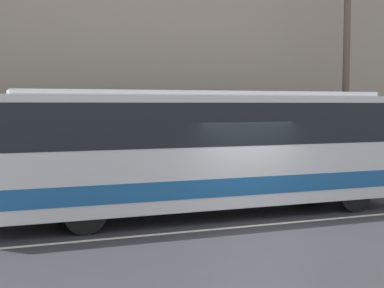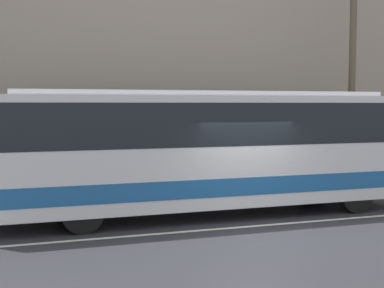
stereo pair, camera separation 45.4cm
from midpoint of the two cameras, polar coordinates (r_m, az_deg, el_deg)
name	(u,v)px [view 2 (the right image)]	position (r m, az deg, el deg)	size (l,w,h in m)	color
ground_plane	(254,226)	(13.16, 7.68, -8.68)	(60.00, 60.00, 0.00)	#333338
sidewalk	(187,190)	(17.86, 0.20, -4.97)	(60.00, 2.39, 0.14)	gray
building_facade	(175,18)	(19.14, -1.14, 13.34)	(60.00, 0.35, 12.33)	gray
lane_stripe	(254,226)	(13.16, 7.68, -8.67)	(54.00, 0.14, 0.01)	beige
transit_bus	(201,145)	(14.15, 1.93, -0.16)	(11.35, 2.57, 3.28)	silver
utility_pole_near	(352,75)	(19.79, 17.34, 7.08)	(0.24, 0.24, 7.66)	brown
pedestrian_waiting	(166,166)	(17.87, -2.11, -2.41)	(0.36, 0.36, 1.56)	#333338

